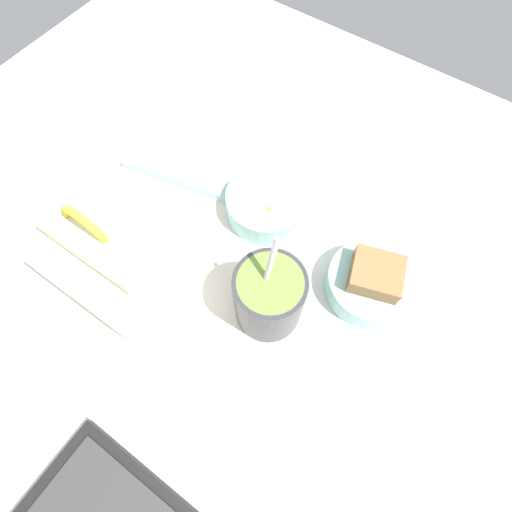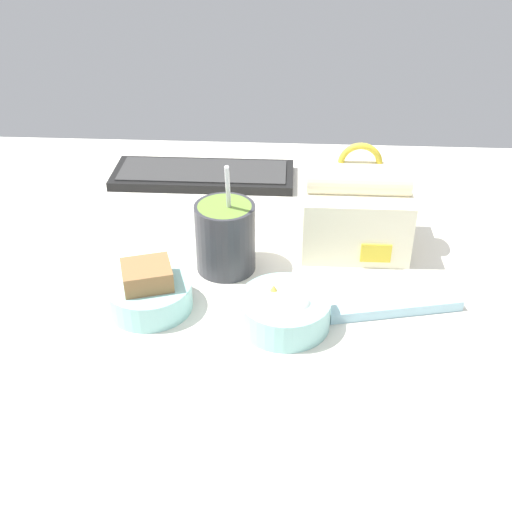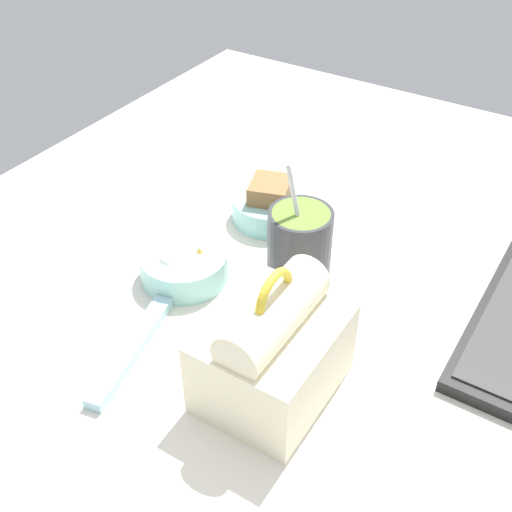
{
  "view_description": "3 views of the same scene",
  "coord_description": "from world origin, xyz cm",
  "px_view_note": "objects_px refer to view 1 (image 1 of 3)",
  "views": [
    {
      "loc": [
        -9.93,
        19.68,
        56.81
      ],
      "look_at": [
        3.56,
        0.17,
        7.0
      ],
      "focal_mm": 28.0,
      "sensor_mm": 36.0,
      "label": 1
    },
    {
      "loc": [
        8.19,
        -79.6,
        58.33
      ],
      "look_at": [
        3.56,
        0.17,
        7.0
      ],
      "focal_mm": 45.0,
      "sensor_mm": 36.0,
      "label": 2
    },
    {
      "loc": [
        63.13,
        37.76,
        63.19
      ],
      "look_at": [
        3.56,
        0.17,
        7.0
      ],
      "focal_mm": 45.0,
      "sensor_mm": 36.0,
      "label": 3
    }
  ],
  "objects_px": {
    "bento_bowl_sandwich": "(371,282)",
    "chopstick_case": "(177,177)",
    "bento_bowl_snacks": "(267,203)",
    "lunch_bag": "(110,258)",
    "soup_cup": "(269,297)"
  },
  "relations": [
    {
      "from": "lunch_bag",
      "to": "chopstick_case",
      "type": "bearing_deg",
      "value": -75.13
    },
    {
      "from": "bento_bowl_sandwich",
      "to": "soup_cup",
      "type": "bearing_deg",
      "value": 47.64
    },
    {
      "from": "lunch_bag",
      "to": "soup_cup",
      "type": "distance_m",
      "value": 0.22
    },
    {
      "from": "bento_bowl_snacks",
      "to": "chopstick_case",
      "type": "relative_size",
      "value": 0.65
    },
    {
      "from": "lunch_bag",
      "to": "bento_bowl_snacks",
      "type": "height_order",
      "value": "lunch_bag"
    },
    {
      "from": "bento_bowl_sandwich",
      "to": "bento_bowl_snacks",
      "type": "relative_size",
      "value": 0.97
    },
    {
      "from": "bento_bowl_snacks",
      "to": "lunch_bag",
      "type": "bearing_deg",
      "value": 62.98
    },
    {
      "from": "soup_cup",
      "to": "bento_bowl_snacks",
      "type": "bearing_deg",
      "value": -55.32
    },
    {
      "from": "lunch_bag",
      "to": "chopstick_case",
      "type": "relative_size",
      "value": 0.93
    },
    {
      "from": "soup_cup",
      "to": "bento_bowl_snacks",
      "type": "height_order",
      "value": "soup_cup"
    },
    {
      "from": "soup_cup",
      "to": "bento_bowl_sandwich",
      "type": "distance_m",
      "value": 0.15
    },
    {
      "from": "soup_cup",
      "to": "bento_bowl_sandwich",
      "type": "height_order",
      "value": "soup_cup"
    },
    {
      "from": "bento_bowl_sandwich",
      "to": "chopstick_case",
      "type": "height_order",
      "value": "bento_bowl_sandwich"
    },
    {
      "from": "soup_cup",
      "to": "bento_bowl_sandwich",
      "type": "xyz_separation_m",
      "value": [
        -0.1,
        -0.11,
        -0.03
      ]
    },
    {
      "from": "bento_bowl_sandwich",
      "to": "chopstick_case",
      "type": "relative_size",
      "value": 0.63
    }
  ]
}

